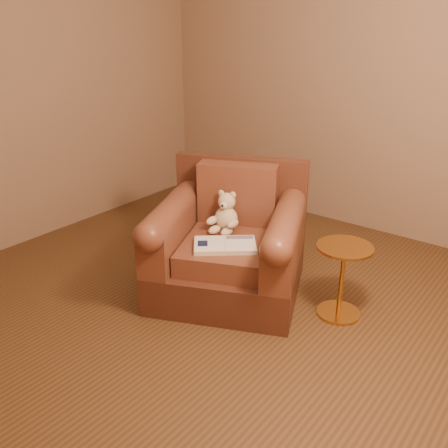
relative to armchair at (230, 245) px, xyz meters
The scene contains 6 objects.
floor 0.47m from the armchair, 77.38° to the right, with size 4.00×4.00×0.00m, color #54361C.
room 1.41m from the armchair, 77.38° to the right, with size 4.02×4.02×2.71m.
armchair is the anchor object (origin of this frame).
teddy_bear 0.22m from the armchair, 146.54° to the left, with size 0.21×0.25×0.30m.
guidebook 0.23m from the armchair, 61.99° to the right, with size 0.47×0.45×0.03m.
side_table 0.81m from the armchair, 11.94° to the left, with size 0.36×0.36×0.51m.
Camera 1 is at (1.86, -2.25, 1.88)m, focal length 40.00 mm.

